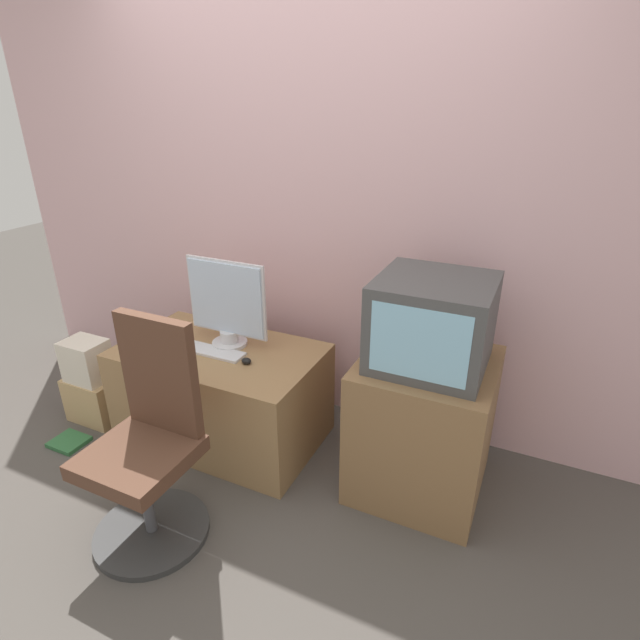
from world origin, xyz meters
name	(u,v)px	position (x,y,z in m)	size (l,w,h in m)	color
ground_plane	(177,548)	(0.00, 0.00, 0.00)	(12.00, 12.00, 0.00)	#4C4742
wall_back	(309,195)	(0.00, 1.32, 1.30)	(4.40, 0.05, 2.60)	beige
desk	(223,393)	(-0.27, 0.76, 0.28)	(1.09, 0.66, 0.55)	#937047
side_stand	(423,425)	(0.84, 0.85, 0.35)	(0.60, 0.62, 0.70)	olive
main_monitor	(227,305)	(-0.25, 0.84, 0.79)	(0.47, 0.19, 0.48)	silver
keyboard	(213,351)	(-0.28, 0.72, 0.56)	(0.36, 0.11, 0.01)	silver
mouse	(246,361)	(-0.05, 0.70, 0.57)	(0.05, 0.04, 0.03)	black
crt_tv	(432,323)	(0.84, 0.83, 0.90)	(0.49, 0.48, 0.40)	#474747
office_chair	(149,451)	(-0.15, 0.07, 0.42)	(0.50, 0.50, 0.99)	#333333
cardboard_box_lower	(95,399)	(-1.07, 0.56, 0.14)	(0.31, 0.20, 0.27)	tan
cardboard_box_upper	(86,361)	(-1.07, 0.56, 0.40)	(0.24, 0.18, 0.25)	beige
book	(69,442)	(-1.02, 0.31, 0.01)	(0.19, 0.17, 0.02)	#2D6638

